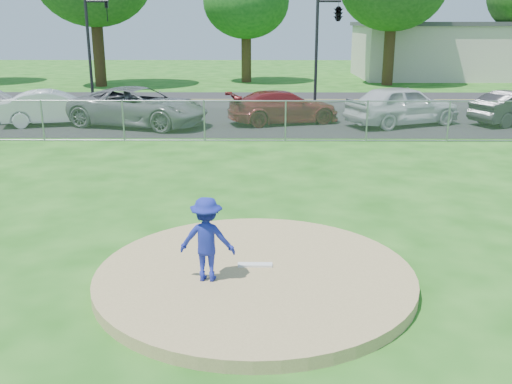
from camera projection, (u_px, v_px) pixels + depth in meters
ground at (258, 153)px, 19.31m from camera, size 120.00×120.00×0.00m
pitchers_mound at (255, 276)px, 9.70m from camera, size 5.40×5.40×0.20m
pitching_rubber at (255, 265)px, 9.86m from camera, size 0.60×0.15×0.04m
chain_link_fence at (258, 121)px, 21.01m from camera, size 40.00×0.06×1.50m
parking_lot at (259, 121)px, 25.54m from camera, size 50.00×8.00×0.01m
street at (259, 99)px, 32.73m from camera, size 60.00×7.00×0.01m
commercial_building at (461, 50)px, 45.39m from camera, size 16.40×9.40×4.30m
traffic_signal_left at (93, 40)px, 29.93m from camera, size 1.28×0.20×5.60m
traffic_signal_center at (336, 15)px, 29.46m from camera, size 1.42×2.48×5.60m
pitcher at (207, 239)px, 9.16m from camera, size 0.95×0.61×1.40m
traffic_cone at (100, 116)px, 24.76m from camera, size 0.35×0.35×0.67m
parked_car_white at (55, 108)px, 24.44m from camera, size 4.70×2.75×1.46m
parked_car_gray at (139, 107)px, 24.08m from camera, size 6.43×4.40×1.63m
parked_car_darkred at (284, 107)px, 24.79m from camera, size 5.23×3.30×1.41m
parked_car_pearl at (402, 105)px, 24.27m from camera, size 5.39×3.88×1.70m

